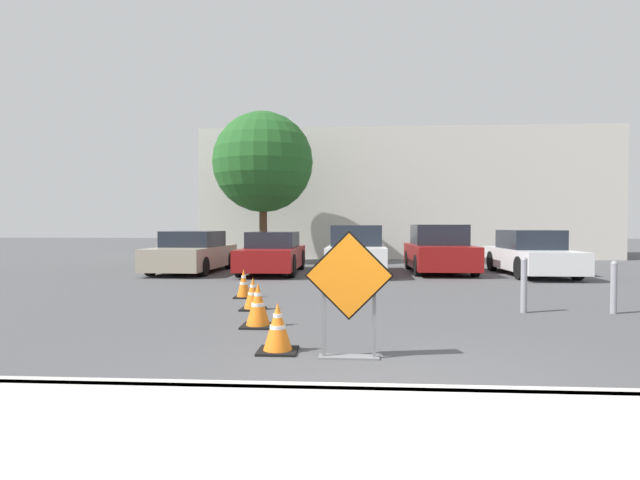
{
  "coord_description": "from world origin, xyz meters",
  "views": [
    {
      "loc": [
        -0.48,
        -4.35,
        1.55
      ],
      "look_at": [
        -1.15,
        6.41,
        1.24
      ],
      "focal_mm": 28.0,
      "sensor_mm": 36.0,
      "label": 1
    }
  ],
  "objects_px": {
    "traffic_cone_third": "(253,294)",
    "bollard_second": "(614,286)",
    "traffic_cone_fourth": "(244,284)",
    "parked_car_fourth": "(439,251)",
    "bollard_nearest": "(524,283)",
    "traffic_cone_second": "(258,305)",
    "road_closed_sign": "(349,288)",
    "parked_car_second": "(273,254)",
    "parked_car_nearest": "(193,253)",
    "parked_car_fifth": "(530,254)",
    "traffic_cone_nearest": "(278,328)",
    "parked_car_third": "(356,252)"
  },
  "relations": [
    {
      "from": "parked_car_second",
      "to": "parked_car_fifth",
      "type": "relative_size",
      "value": 0.95
    },
    {
      "from": "parked_car_fourth",
      "to": "parked_car_nearest",
      "type": "bearing_deg",
      "value": 2.23
    },
    {
      "from": "road_closed_sign",
      "to": "parked_car_nearest",
      "type": "relative_size",
      "value": 0.33
    },
    {
      "from": "bollard_second",
      "to": "traffic_cone_nearest",
      "type": "bearing_deg",
      "value": -151.3
    },
    {
      "from": "bollard_second",
      "to": "bollard_nearest",
      "type": "bearing_deg",
      "value": 180.0
    },
    {
      "from": "parked_car_fifth",
      "to": "bollard_second",
      "type": "height_order",
      "value": "parked_car_fifth"
    },
    {
      "from": "traffic_cone_second",
      "to": "parked_car_fifth",
      "type": "relative_size",
      "value": 0.15
    },
    {
      "from": "traffic_cone_fourth",
      "to": "bollard_second",
      "type": "relative_size",
      "value": 0.67
    },
    {
      "from": "traffic_cone_nearest",
      "to": "parked_car_second",
      "type": "height_order",
      "value": "parked_car_second"
    },
    {
      "from": "traffic_cone_third",
      "to": "traffic_cone_fourth",
      "type": "relative_size",
      "value": 0.96
    },
    {
      "from": "parked_car_third",
      "to": "parked_car_fifth",
      "type": "distance_m",
      "value": 5.49
    },
    {
      "from": "traffic_cone_third",
      "to": "bollard_second",
      "type": "height_order",
      "value": "bollard_second"
    },
    {
      "from": "traffic_cone_third",
      "to": "parked_car_third",
      "type": "relative_size",
      "value": 0.14
    },
    {
      "from": "parked_car_second",
      "to": "bollard_nearest",
      "type": "relative_size",
      "value": 4.42
    },
    {
      "from": "bollard_second",
      "to": "traffic_cone_third",
      "type": "bearing_deg",
      "value": 180.0
    },
    {
      "from": "parked_car_second",
      "to": "parked_car_fourth",
      "type": "relative_size",
      "value": 1.07
    },
    {
      "from": "parked_car_nearest",
      "to": "bollard_second",
      "type": "relative_size",
      "value": 4.79
    },
    {
      "from": "traffic_cone_nearest",
      "to": "traffic_cone_second",
      "type": "bearing_deg",
      "value": 109.35
    },
    {
      "from": "traffic_cone_third",
      "to": "road_closed_sign",
      "type": "bearing_deg",
      "value": -61.49
    },
    {
      "from": "parked_car_fourth",
      "to": "bollard_second",
      "type": "bearing_deg",
      "value": 102.53
    },
    {
      "from": "road_closed_sign",
      "to": "parked_car_second",
      "type": "relative_size",
      "value": 0.34
    },
    {
      "from": "traffic_cone_nearest",
      "to": "bollard_nearest",
      "type": "bearing_deg",
      "value": 37.26
    },
    {
      "from": "parked_car_fourth",
      "to": "bollard_nearest",
      "type": "bearing_deg",
      "value": 91.17
    },
    {
      "from": "traffic_cone_nearest",
      "to": "bollard_second",
      "type": "xyz_separation_m",
      "value": [
        5.53,
        3.03,
        0.2
      ]
    },
    {
      "from": "road_closed_sign",
      "to": "bollard_nearest",
      "type": "height_order",
      "value": "road_closed_sign"
    },
    {
      "from": "traffic_cone_second",
      "to": "parked_car_fifth",
      "type": "bearing_deg",
      "value": 50.39
    },
    {
      "from": "traffic_cone_nearest",
      "to": "bollard_second",
      "type": "height_order",
      "value": "bollard_second"
    },
    {
      "from": "road_closed_sign",
      "to": "bollard_second",
      "type": "distance_m",
      "value": 5.71
    },
    {
      "from": "parked_car_second",
      "to": "bollard_nearest",
      "type": "bearing_deg",
      "value": 128.38
    },
    {
      "from": "traffic_cone_fourth",
      "to": "parked_car_second",
      "type": "distance_m",
      "value": 5.69
    },
    {
      "from": "road_closed_sign",
      "to": "traffic_cone_nearest",
      "type": "bearing_deg",
      "value": 163.21
    },
    {
      "from": "bollard_nearest",
      "to": "traffic_cone_second",
      "type": "bearing_deg",
      "value": -161.32
    },
    {
      "from": "parked_car_second",
      "to": "parked_car_fourth",
      "type": "height_order",
      "value": "parked_car_fourth"
    },
    {
      "from": "road_closed_sign",
      "to": "traffic_cone_fourth",
      "type": "height_order",
      "value": "road_closed_sign"
    },
    {
      "from": "traffic_cone_nearest",
      "to": "road_closed_sign",
      "type": "bearing_deg",
      "value": -16.79
    },
    {
      "from": "traffic_cone_nearest",
      "to": "parked_car_fourth",
      "type": "distance_m",
      "value": 11.37
    },
    {
      "from": "parked_car_fourth",
      "to": "traffic_cone_third",
      "type": "bearing_deg",
      "value": 58.31
    },
    {
      "from": "road_closed_sign",
      "to": "parked_car_fifth",
      "type": "relative_size",
      "value": 0.32
    },
    {
      "from": "traffic_cone_nearest",
      "to": "parked_car_fourth",
      "type": "xyz_separation_m",
      "value": [
        3.81,
        10.7,
        0.43
      ]
    },
    {
      "from": "traffic_cone_nearest",
      "to": "traffic_cone_fourth",
      "type": "relative_size",
      "value": 0.98
    },
    {
      "from": "traffic_cone_fourth",
      "to": "parked_car_fourth",
      "type": "height_order",
      "value": "parked_car_fourth"
    },
    {
      "from": "parked_car_nearest",
      "to": "bollard_nearest",
      "type": "height_order",
      "value": "parked_car_nearest"
    },
    {
      "from": "parked_car_second",
      "to": "parked_car_fifth",
      "type": "distance_m",
      "value": 8.23
    },
    {
      "from": "traffic_cone_third",
      "to": "parked_car_second",
      "type": "relative_size",
      "value": 0.14
    },
    {
      "from": "traffic_cone_fourth",
      "to": "bollard_nearest",
      "type": "relative_size",
      "value": 0.63
    },
    {
      "from": "parked_car_second",
      "to": "bollard_second",
      "type": "height_order",
      "value": "parked_car_second"
    },
    {
      "from": "parked_car_third",
      "to": "traffic_cone_second",
      "type": "bearing_deg",
      "value": 80.64
    },
    {
      "from": "parked_car_third",
      "to": "bollard_nearest",
      "type": "relative_size",
      "value": 4.34
    },
    {
      "from": "parked_car_second",
      "to": "parked_car_fifth",
      "type": "height_order",
      "value": "parked_car_fifth"
    },
    {
      "from": "road_closed_sign",
      "to": "traffic_cone_second",
      "type": "height_order",
      "value": "road_closed_sign"
    }
  ]
}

